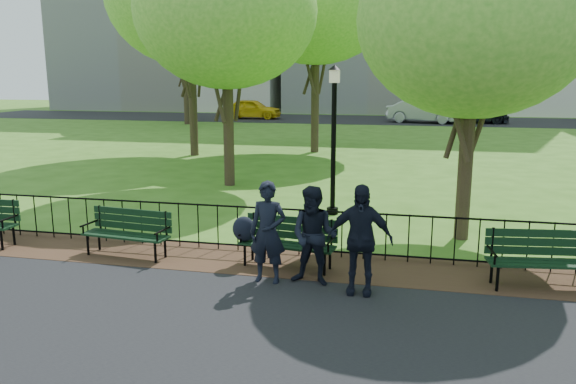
% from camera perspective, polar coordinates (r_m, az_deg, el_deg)
% --- Properties ---
extents(ground, '(120.00, 120.00, 0.00)m').
position_cam_1_polar(ground, '(8.68, 2.42, -10.76)').
color(ground, '#3A671B').
extents(dirt_strip, '(60.00, 1.60, 0.01)m').
position_cam_1_polar(dirt_strip, '(10.06, 3.94, -7.46)').
color(dirt_strip, '#392817').
rests_on(dirt_strip, ground).
extents(far_street, '(70.00, 9.00, 0.01)m').
position_cam_1_polar(far_street, '(43.04, 10.73, 7.19)').
color(far_street, black).
rests_on(far_street, ground).
extents(iron_fence, '(24.06, 0.06, 1.00)m').
position_cam_1_polar(iron_fence, '(10.38, 4.40, -4.03)').
color(iron_fence, black).
rests_on(iron_fence, ground).
extents(park_bench_main, '(1.87, 0.73, 0.96)m').
position_cam_1_polar(park_bench_main, '(9.89, -2.13, -4.18)').
color(park_bench_main, black).
rests_on(park_bench_main, ground).
extents(park_bench_left_a, '(1.71, 0.69, 0.95)m').
position_cam_1_polar(park_bench_left_a, '(10.87, -15.92, -3.50)').
color(park_bench_left_a, black).
rests_on(park_bench_left_a, ground).
extents(park_bench_right_a, '(1.81, 0.76, 1.00)m').
position_cam_1_polar(park_bench_right_a, '(9.78, 24.56, -5.67)').
color(park_bench_right_a, black).
rests_on(park_bench_right_a, ground).
extents(lamppost, '(0.32, 0.32, 3.56)m').
position_cam_1_polar(lamppost, '(13.41, 4.66, 5.82)').
color(lamppost, black).
rests_on(lamppost, ground).
extents(tree_near_w, '(5.33, 5.33, 7.43)m').
position_cam_1_polar(tree_near_w, '(17.15, -6.32, 17.85)').
color(tree_near_w, '#2D2116').
rests_on(tree_near_w, ground).
extents(tree_near_e, '(4.55, 4.55, 6.34)m').
position_cam_1_polar(tree_near_e, '(11.81, 18.47, 16.42)').
color(tree_near_e, '#2D2116').
rests_on(tree_near_e, ground).
extents(tree_far_w, '(6.96, 6.96, 9.70)m').
position_cam_1_polar(tree_far_w, '(39.46, -10.58, 16.57)').
color(tree_far_w, '#2D2116').
rests_on(tree_far_w, ground).
extents(person_left, '(0.62, 0.42, 1.66)m').
position_cam_1_polar(person_left, '(9.06, -2.05, -4.11)').
color(person_left, black).
rests_on(person_left, asphalt_path).
extents(person_mid, '(0.82, 0.50, 1.61)m').
position_cam_1_polar(person_mid, '(8.96, 2.68, -4.48)').
color(person_mid, black).
rests_on(person_mid, asphalt_path).
extents(person_right, '(1.01, 0.42, 1.72)m').
position_cam_1_polar(person_right, '(8.65, 7.30, -4.78)').
color(person_right, black).
rests_on(person_right, asphalt_path).
extents(taxi, '(4.46, 1.80, 1.52)m').
position_cam_1_polar(taxi, '(43.69, -3.66, 8.44)').
color(taxi, yellow).
rests_on(taxi, far_street).
extents(sedan_silver, '(5.29, 2.76, 1.66)m').
position_cam_1_polar(sedan_silver, '(40.91, 13.64, 8.00)').
color(sedan_silver, '#96989C').
rests_on(sedan_silver, far_street).
extents(sedan_dark, '(5.51, 2.68, 1.54)m').
position_cam_1_polar(sedan_dark, '(41.63, 17.96, 7.75)').
color(sedan_dark, black).
rests_on(sedan_dark, far_street).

